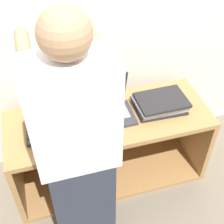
{
  "coord_description": "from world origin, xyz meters",
  "views": [
    {
      "loc": [
        -0.39,
        -1.18,
        2.01
      ],
      "look_at": [
        0.0,
        0.18,
        0.71
      ],
      "focal_mm": 50.0,
      "sensor_mm": 36.0,
      "label": 1
    }
  ],
  "objects_px": {
    "laptop_stack_left": "(53,124)",
    "laptop_open": "(107,107)",
    "laptop_stack_right": "(160,103)",
    "person": "(78,156)"
  },
  "relations": [
    {
      "from": "laptop_open",
      "to": "laptop_stack_right",
      "type": "distance_m",
      "value": 0.36
    },
    {
      "from": "person",
      "to": "laptop_open",
      "type": "bearing_deg",
      "value": 59.55
    },
    {
      "from": "person",
      "to": "laptop_stack_left",
      "type": "bearing_deg",
      "value": 101.78
    },
    {
      "from": "laptop_open",
      "to": "person",
      "type": "distance_m",
      "value": 0.56
    },
    {
      "from": "laptop_open",
      "to": "laptop_stack_right",
      "type": "xyz_separation_m",
      "value": [
        0.36,
        -0.05,
        -0.01
      ]
    },
    {
      "from": "laptop_stack_left",
      "to": "person",
      "type": "bearing_deg",
      "value": -78.22
    },
    {
      "from": "laptop_open",
      "to": "laptop_stack_left",
      "type": "distance_m",
      "value": 0.37
    },
    {
      "from": "laptop_open",
      "to": "person",
      "type": "relative_size",
      "value": 0.21
    },
    {
      "from": "laptop_stack_left",
      "to": "laptop_stack_right",
      "type": "bearing_deg",
      "value": 0.05
    },
    {
      "from": "laptop_stack_left",
      "to": "laptop_open",
      "type": "bearing_deg",
      "value": 7.53
    }
  ]
}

